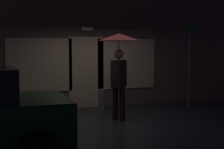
% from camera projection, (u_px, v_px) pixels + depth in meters
% --- Properties ---
extents(ground_plane, '(18.00, 18.00, 0.00)m').
position_uv_depth(ground_plane, '(107.00, 122.00, 8.19)').
color(ground_plane, '#26262B').
extents(building_facade, '(10.59, 0.48, 3.89)m').
position_uv_depth(building_facade, '(85.00, 46.00, 10.26)').
color(building_facade, brown).
rests_on(building_facade, ground).
extents(person_with_umbrella, '(1.08, 1.08, 2.22)m').
position_uv_depth(person_with_umbrella, '(119.00, 54.00, 8.29)').
color(person_with_umbrella, black).
rests_on(person_with_umbrella, ground).
extents(street_sign_post, '(0.40, 0.07, 2.71)m').
position_uv_depth(street_sign_post, '(189.00, 59.00, 10.26)').
color(street_sign_post, '#595B60').
rests_on(street_sign_post, ground).
extents(sidewalk_bollard, '(0.21, 0.21, 0.67)m').
position_uv_depth(sidewalk_bollard, '(102.00, 100.00, 9.51)').
color(sidewalk_bollard, slate).
rests_on(sidewalk_bollard, ground).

